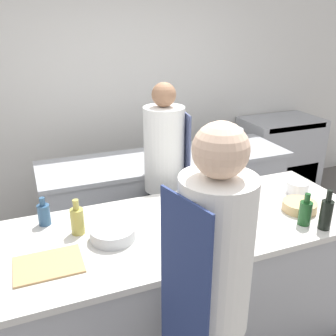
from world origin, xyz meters
name	(u,v)px	position (x,y,z in m)	size (l,w,h in m)	color
ground_plane	(186,328)	(0.00, 0.00, 0.00)	(16.00, 16.00, 0.00)	#605B56
wall_back	(107,89)	(0.00, 2.13, 1.40)	(8.00, 0.06, 2.80)	silver
prep_counter	(187,279)	(0.00, 0.00, 0.44)	(2.40, 0.94, 0.89)	#A8AAAF
pass_counter	(167,199)	(0.33, 1.20, 0.44)	(2.40, 0.71, 0.89)	#A8AAAF
oven_range	(278,155)	(2.10, 1.77, 0.48)	(0.97, 0.62, 0.96)	#A8AAAF
chef_at_prep_near	(211,306)	(-0.22, -0.74, 0.89)	(0.37, 0.36, 1.76)	black
chef_at_stove	(165,181)	(0.15, 0.79, 0.83)	(0.36, 0.35, 1.66)	black
bottle_olive_oil	(326,214)	(0.76, -0.38, 0.99)	(0.07, 0.07, 0.26)	black
bottle_vinegar	(77,220)	(-0.68, 0.14, 0.98)	(0.08, 0.08, 0.23)	#B2A84C
bottle_wine	(305,212)	(0.68, -0.29, 0.97)	(0.08, 0.08, 0.21)	#19471E
bottle_cooking_oil	(44,214)	(-0.86, 0.32, 0.96)	(0.08, 0.08, 0.19)	#2D5175
bowl_mixing_large	(298,187)	(0.95, 0.10, 0.93)	(0.16, 0.16, 0.09)	white
bowl_prep_small	(113,233)	(-0.50, -0.01, 0.92)	(0.27, 0.27, 0.07)	#B7BABC
bowl_ceramic_blue	(299,206)	(0.78, -0.13, 0.92)	(0.23, 0.23, 0.06)	tan
cutting_board	(48,265)	(-0.88, -0.14, 0.89)	(0.36, 0.27, 0.01)	tan
stockpot	(230,138)	(1.05, 1.25, 0.98)	(0.26, 0.26, 0.19)	#A8AAAF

